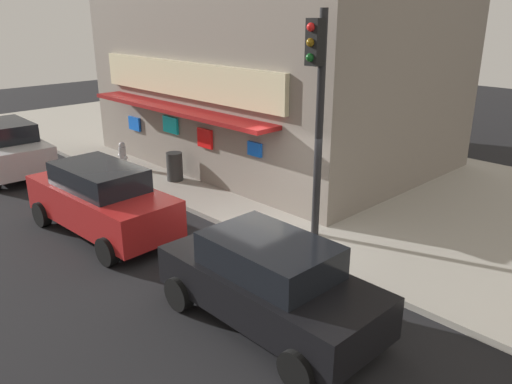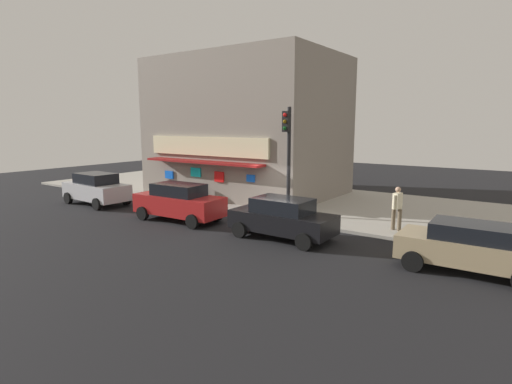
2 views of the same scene
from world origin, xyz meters
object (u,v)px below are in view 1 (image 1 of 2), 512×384
at_px(fire_hydrant, 123,155).
at_px(trash_can, 175,166).
at_px(parked_car_silver, 6,148).
at_px(traffic_light, 317,98).
at_px(parked_car_red, 101,199).
at_px(parked_car_black, 269,281).
at_px(potted_plant_by_doorway, 170,143).

distance_m(fire_hydrant, trash_can, 2.37).
bearing_deg(trash_can, parked_car_silver, -145.09).
height_order(traffic_light, fire_hydrant, traffic_light).
bearing_deg(parked_car_red, parked_car_black, 1.87).
distance_m(parked_car_silver, parked_car_black, 12.16).
xyz_separation_m(parked_car_red, parked_car_black, (5.51, 0.18, -0.06)).
relative_size(potted_plant_by_doorway, parked_car_black, 0.20).
distance_m(trash_can, parked_car_black, 8.07).
distance_m(traffic_light, parked_car_black, 4.39).
relative_size(trash_can, parked_car_black, 0.21).
xyz_separation_m(parked_car_red, parked_car_silver, (-6.64, 0.13, 0.00)).
bearing_deg(parked_car_silver, traffic_light, 16.89).
xyz_separation_m(traffic_light, parked_car_red, (-3.87, -3.32, -2.52)).
height_order(traffic_light, potted_plant_by_doorway, traffic_light).
bearing_deg(potted_plant_by_doorway, fire_hydrant, -84.20).
height_order(fire_hydrant, parked_car_red, parked_car_red).
bearing_deg(parked_car_black, trash_can, 155.97).
relative_size(fire_hydrant, potted_plant_by_doorway, 1.05).
height_order(fire_hydrant, trash_can, fire_hydrant).
distance_m(traffic_light, parked_car_red, 5.69).
relative_size(traffic_light, trash_can, 5.77).
relative_size(traffic_light, fire_hydrant, 5.73).
bearing_deg(potted_plant_by_doorway, parked_car_silver, -114.43).
bearing_deg(fire_hydrant, parked_car_red, -35.59).
distance_m(parked_car_red, parked_car_silver, 6.64).
bearing_deg(potted_plant_by_doorway, trash_can, -32.33).
distance_m(trash_can, potted_plant_by_doorway, 3.00).
height_order(fire_hydrant, parked_car_black, parked_car_black).
bearing_deg(potted_plant_by_doorway, traffic_light, -11.99).
relative_size(fire_hydrant, parked_car_black, 0.21).
bearing_deg(parked_car_silver, parked_car_red, -1.09).
xyz_separation_m(fire_hydrant, parked_car_black, (9.70, -2.81, 0.26)).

